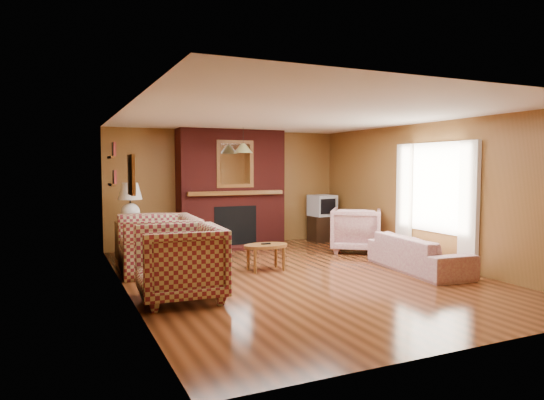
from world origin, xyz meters
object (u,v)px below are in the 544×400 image
tv_stand (322,228)px  crt_tv (322,205)px  floral_sofa (418,253)px  floral_armchair (356,230)px  table_lamp (130,200)px  coffee_table (266,248)px  side_table (131,240)px  plaid_loveseat (159,244)px  fireplace (231,189)px  plaid_armchair (180,263)px

tv_stand → crt_tv: (0.00, -0.01, 0.51)m
floral_sofa → crt_tv: 3.30m
floral_armchair → table_lamp: bearing=22.5°
table_lamp → floral_sofa: bearing=-36.1°
floral_sofa → tv_stand: bearing=3.2°
coffee_table → crt_tv: bearing=43.7°
table_lamp → crt_tv: size_ratio=1.26×
floral_armchair → crt_tv: bearing=-55.5°
coffee_table → side_table: (-1.81, 1.90, -0.02)m
table_lamp → tv_stand: table_lamp is taller
floral_sofa → tv_stand: size_ratio=3.39×
plaid_loveseat → side_table: bearing=-165.7°
floral_armchair → crt_tv: 1.46m
coffee_table → tv_stand: size_ratio=1.30×
fireplace → plaid_armchair: (-1.95, -3.57, -0.71)m
floral_armchair → plaid_loveseat: bearing=39.8°
tv_stand → floral_armchair: bearing=-90.3°
floral_sofa → crt_tv: bearing=3.2°
coffee_table → crt_tv: 3.28m
tv_stand → crt_tv: 0.51m
floral_armchair → tv_stand: floral_armchair is taller
fireplace → plaid_loveseat: size_ratio=1.80×
side_table → table_lamp: (0.00, -0.00, 0.72)m
floral_sofa → side_table: 4.95m
fireplace → tv_stand: bearing=-5.1°
coffee_table → fireplace: bearing=83.1°
plaid_loveseat → coffee_table: plaid_loveseat is taller
fireplace → coffee_table: fireplace is taller
floral_sofa → coffee_table: floral_sofa is taller
floral_sofa → table_lamp: table_lamp is taller
fireplace → floral_sofa: bearing=-61.2°
floral_sofa → coffee_table: size_ratio=2.60×
plaid_armchair → floral_sofa: plaid_armchair is taller
crt_tv → coffee_table: bearing=-136.3°
plaid_armchair → floral_sofa: (3.85, 0.12, -0.19)m
plaid_loveseat → tv_stand: plaid_loveseat is taller
plaid_armchair → tv_stand: size_ratio=1.84×
fireplace → crt_tv: 2.10m
coffee_table → tv_stand: tv_stand is taller
coffee_table → side_table: side_table is taller
side_table → floral_sofa: bearing=-36.1°
fireplace → plaid_loveseat: 2.67m
coffee_table → crt_tv: (2.34, 2.24, 0.44)m
floral_sofa → tv_stand: (0.15, 3.27, 0.00)m
fireplace → side_table: 2.33m
plaid_loveseat → plaid_armchair: plaid_armchair is taller
plaid_loveseat → tv_stand: (3.90, 1.59, -0.15)m
fireplace → floral_armchair: 2.66m
fireplace → plaid_loveseat: (-1.85, -1.78, -0.75)m
plaid_armchair → tv_stand: plaid_armchair is taller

